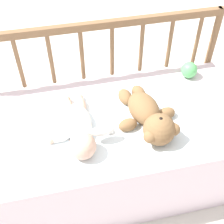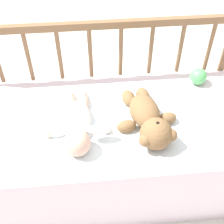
% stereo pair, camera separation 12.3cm
% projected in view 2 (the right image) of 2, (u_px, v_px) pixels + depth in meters
% --- Properties ---
extents(ground_plane, '(12.00, 12.00, 0.00)m').
position_uv_depth(ground_plane, '(112.00, 174.00, 1.75)').
color(ground_plane, silver).
extents(crib_mattress, '(1.30, 0.62, 0.44)m').
position_uv_depth(crib_mattress, '(112.00, 150.00, 1.59)').
color(crib_mattress, silver).
rests_on(crib_mattress, ground_plane).
extents(crib_rail, '(1.30, 0.04, 0.76)m').
position_uv_depth(crib_rail, '(106.00, 59.00, 1.59)').
color(crib_rail, brown).
rests_on(crib_rail, ground_plane).
extents(blanket, '(0.80, 0.50, 0.01)m').
position_uv_depth(blanket, '(111.00, 122.00, 1.42)').
color(blanket, white).
rests_on(blanket, crib_mattress).
extents(teddy_bear, '(0.28, 0.40, 0.14)m').
position_uv_depth(teddy_bear, '(148.00, 120.00, 1.36)').
color(teddy_bear, olive).
rests_on(teddy_bear, crib_mattress).
extents(baby, '(0.29, 0.40, 0.11)m').
position_uv_depth(baby, '(77.00, 125.00, 1.36)').
color(baby, white).
rests_on(baby, crib_mattress).
extents(toy_ball, '(0.09, 0.09, 0.09)m').
position_uv_depth(toy_ball, '(198.00, 76.00, 1.59)').
color(toy_ball, '#59BF66').
rests_on(toy_ball, crib_mattress).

